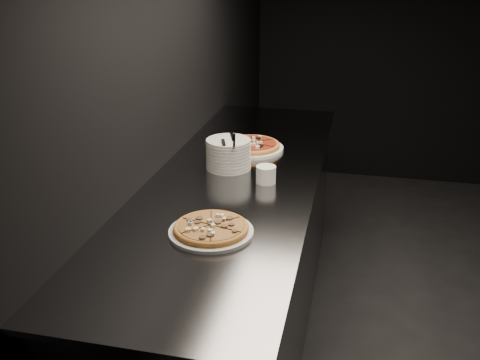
% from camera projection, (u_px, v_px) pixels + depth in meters
% --- Properties ---
extents(wall_left, '(0.02, 5.00, 2.80)m').
position_uv_depth(wall_left, '(154.00, 66.00, 2.34)').
color(wall_left, black).
rests_on(wall_left, floor).
extents(counter, '(0.74, 2.44, 0.92)m').
position_uv_depth(counter, '(237.00, 261.00, 2.62)').
color(counter, slate).
rests_on(counter, floor).
extents(pizza_mushroom, '(0.33, 0.33, 0.04)m').
position_uv_depth(pizza_mushroom, '(211.00, 229.00, 1.91)').
color(pizza_mushroom, silver).
rests_on(pizza_mushroom, counter).
extents(pizza_tomato, '(0.38, 0.38, 0.04)m').
position_uv_depth(pizza_tomato, '(251.00, 146.00, 2.77)').
color(pizza_tomato, silver).
rests_on(pizza_tomato, counter).
extents(plate_stack, '(0.21, 0.21, 0.14)m').
position_uv_depth(plate_stack, '(228.00, 154.00, 2.50)').
color(plate_stack, silver).
rests_on(plate_stack, counter).
extents(cutlery, '(0.07, 0.22, 0.01)m').
position_uv_depth(cutlery, '(229.00, 140.00, 2.46)').
color(cutlery, '#AFB2B6').
rests_on(cutlery, plate_stack).
extents(ramekin, '(0.09, 0.09, 0.08)m').
position_uv_depth(ramekin, '(266.00, 174.00, 2.34)').
color(ramekin, white).
rests_on(ramekin, counter).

